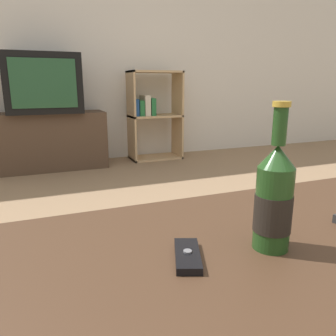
{
  "coord_description": "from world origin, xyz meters",
  "views": [
    {
      "loc": [
        -0.3,
        -0.49,
        0.78
      ],
      "look_at": [
        0.01,
        0.28,
        0.57
      ],
      "focal_mm": 35.0,
      "sensor_mm": 36.0,
      "label": 1
    }
  ],
  "objects_px": {
    "cell_phone": "(189,257)",
    "bookshelf": "(152,114)",
    "television": "(43,84)",
    "beer_bottle": "(274,199)",
    "tv_stand": "(48,141)"
  },
  "relations": [
    {
      "from": "television",
      "to": "cell_phone",
      "type": "distance_m",
      "value": 2.78
    },
    {
      "from": "television",
      "to": "beer_bottle",
      "type": "xyz_separation_m",
      "value": [
        0.32,
        -2.78,
        -0.22
      ]
    },
    {
      "from": "bookshelf",
      "to": "beer_bottle",
      "type": "distance_m",
      "value": 2.92
    },
    {
      "from": "tv_stand",
      "to": "bookshelf",
      "type": "relative_size",
      "value": 1.14
    },
    {
      "from": "bookshelf",
      "to": "beer_bottle",
      "type": "xyz_separation_m",
      "value": [
        -0.73,
        -2.83,
        0.08
      ]
    },
    {
      "from": "television",
      "to": "bookshelf",
      "type": "height_order",
      "value": "television"
    },
    {
      "from": "tv_stand",
      "to": "bookshelf",
      "type": "xyz_separation_m",
      "value": [
        1.05,
        0.05,
        0.22
      ]
    },
    {
      "from": "bookshelf",
      "to": "cell_phone",
      "type": "distance_m",
      "value": 2.96
    },
    {
      "from": "tv_stand",
      "to": "beer_bottle",
      "type": "height_order",
      "value": "beer_bottle"
    },
    {
      "from": "cell_phone",
      "to": "bookshelf",
      "type": "bearing_deg",
      "value": 93.47
    },
    {
      "from": "cell_phone",
      "to": "beer_bottle",
      "type": "bearing_deg",
      "value": 16.13
    },
    {
      "from": "television",
      "to": "beer_bottle",
      "type": "height_order",
      "value": "television"
    },
    {
      "from": "tv_stand",
      "to": "television",
      "type": "bearing_deg",
      "value": -90.0
    },
    {
      "from": "television",
      "to": "tv_stand",
      "type": "bearing_deg",
      "value": 90.0
    },
    {
      "from": "tv_stand",
      "to": "cell_phone",
      "type": "xyz_separation_m",
      "value": [
        0.15,
        -2.76,
        0.21
      ]
    }
  ]
}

